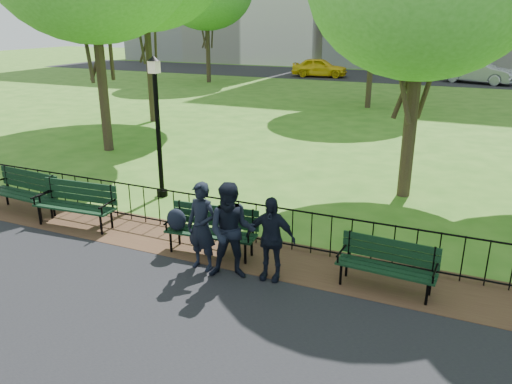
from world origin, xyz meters
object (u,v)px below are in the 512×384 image
at_px(person_left, 202,227).
at_px(sedan_silver, 478,72).
at_px(person_right, 270,239).
at_px(park_bench_right_a, 388,260).
at_px(lamppost, 158,123).
at_px(park_bench_main, 198,223).
at_px(park_bench_left_a, 77,199).
at_px(park_bench_left_b, 24,188).
at_px(taxi, 320,67).
at_px(person_mid, 232,231).

relative_size(person_left, sedan_silver, 0.34).
distance_m(person_left, person_right, 1.31).
height_order(park_bench_right_a, lamppost, lamppost).
bearing_deg(park_bench_main, person_left, -57.89).
relative_size(park_bench_main, person_right, 1.20).
height_order(park_bench_left_a, person_right, person_right).
relative_size(park_bench_main, sedan_silver, 0.38).
xyz_separation_m(park_bench_left_b, sedan_silver, (9.51, 31.82, 0.20)).
bearing_deg(park_bench_left_b, person_left, -4.67).
bearing_deg(park_bench_left_a, taxi, 92.92).
distance_m(park_bench_left_a, person_right, 4.97).
xyz_separation_m(park_bench_left_a, park_bench_right_a, (6.92, -0.03, -0.07)).
xyz_separation_m(lamppost, person_left, (3.02, -3.11, -1.12)).
bearing_deg(sedan_silver, park_bench_right_a, -164.14).
relative_size(lamppost, person_mid, 2.02).
distance_m(person_right, sedan_silver, 32.60).
xyz_separation_m(park_bench_main, taxi, (-7.09, 31.47, 0.11)).
distance_m(park_bench_left_a, lamppost, 2.85).
xyz_separation_m(person_right, sedan_silver, (2.84, 32.47, 0.04)).
height_order(park_bench_left_b, lamppost, lamppost).
relative_size(park_bench_right_a, sedan_silver, 0.35).
relative_size(park_bench_left_b, person_mid, 1.10).
distance_m(taxi, sedan_silver, 11.68).
distance_m(park_bench_left_a, taxi, 31.60).
relative_size(park_bench_right_a, person_right, 1.10).
bearing_deg(park_bench_left_b, taxi, 97.85).
relative_size(park_bench_right_a, person_mid, 0.95).
xyz_separation_m(park_bench_right_a, sedan_silver, (0.85, 31.98, 0.28)).
bearing_deg(person_left, park_bench_left_b, 177.90).
xyz_separation_m(park_bench_main, park_bench_left_b, (-4.93, 0.23, -0.01)).
height_order(park_bench_left_b, sedan_silver, sedan_silver).
bearing_deg(lamppost, park_bench_main, -44.52).
bearing_deg(lamppost, sedan_silver, 76.38).
relative_size(person_mid, sedan_silver, 0.36).
distance_m(lamppost, person_right, 5.36).
height_order(park_bench_main, park_bench_left_a, park_bench_left_a).
distance_m(park_bench_left_a, park_bench_left_b, 1.74).
relative_size(lamppost, taxi, 0.83).
bearing_deg(person_left, person_right, 13.40).
distance_m(park_bench_main, person_right, 1.79).
relative_size(park_bench_main, person_mid, 1.05).
distance_m(park_bench_left_a, sedan_silver, 32.88).
bearing_deg(park_bench_left_b, lamppost, 48.29).
distance_m(person_right, taxi, 33.08).
height_order(lamppost, person_mid, lamppost).
bearing_deg(lamppost, park_bench_right_a, -21.30).
relative_size(park_bench_left_b, park_bench_right_a, 1.15).
relative_size(person_left, person_right, 1.08).
relative_size(park_bench_left_a, park_bench_right_a, 1.14).
bearing_deg(sedan_silver, lamppost, -176.23).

